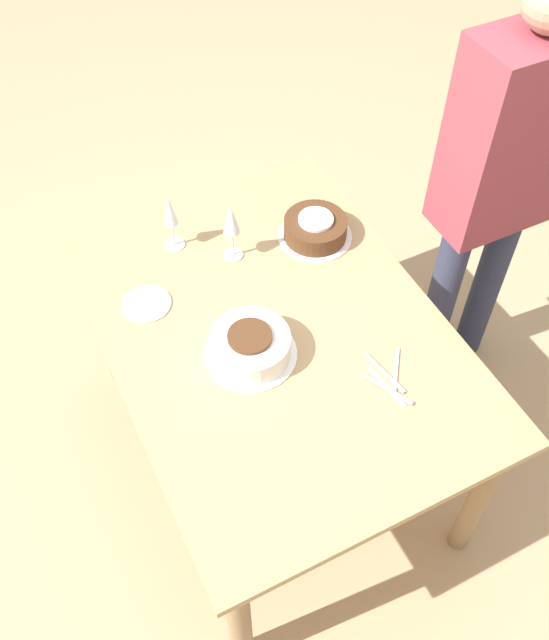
{
  "coord_description": "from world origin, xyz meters",
  "views": [
    {
      "loc": [
        -1.2,
        0.6,
        2.48
      ],
      "look_at": [
        0.0,
        0.0,
        0.81
      ],
      "focal_mm": 40.0,
      "sensor_mm": 36.0,
      "label": 1
    }
  ],
  "objects_px": {
    "wine_glass_near": "(231,221)",
    "wine_glass_far": "(170,213)",
    "cake_center_white": "(250,346)",
    "cake_front_chocolate": "(315,228)",
    "person_cutting": "(503,170)"
  },
  "relations": [
    {
      "from": "cake_center_white",
      "to": "cake_front_chocolate",
      "type": "xyz_separation_m",
      "value": [
        0.35,
        -0.41,
        -0.0
      ]
    },
    {
      "from": "cake_center_white",
      "to": "wine_glass_near",
      "type": "distance_m",
      "value": 0.43
    },
    {
      "from": "cake_center_white",
      "to": "wine_glass_far",
      "type": "distance_m",
      "value": 0.54
    },
    {
      "from": "cake_front_chocolate",
      "to": "wine_glass_far",
      "type": "height_order",
      "value": "wine_glass_far"
    },
    {
      "from": "cake_center_white",
      "to": "wine_glass_near",
      "type": "height_order",
      "value": "wine_glass_near"
    },
    {
      "from": "person_cutting",
      "to": "wine_glass_far",
      "type": "bearing_deg",
      "value": -20.8
    },
    {
      "from": "cake_center_white",
      "to": "wine_glass_near",
      "type": "xyz_separation_m",
      "value": [
        0.4,
        -0.13,
        0.11
      ]
    },
    {
      "from": "cake_front_chocolate",
      "to": "wine_glass_far",
      "type": "relative_size",
      "value": 1.18
    },
    {
      "from": "wine_glass_near",
      "to": "wine_glass_far",
      "type": "relative_size",
      "value": 1.05
    },
    {
      "from": "cake_front_chocolate",
      "to": "person_cutting",
      "type": "bearing_deg",
      "value": -110.91
    },
    {
      "from": "wine_glass_near",
      "to": "person_cutting",
      "type": "xyz_separation_m",
      "value": [
        -0.26,
        -0.85,
        0.08
      ]
    },
    {
      "from": "wine_glass_far",
      "to": "person_cutting",
      "type": "relative_size",
      "value": 0.13
    },
    {
      "from": "cake_front_chocolate",
      "to": "person_cutting",
      "type": "distance_m",
      "value": 0.63
    },
    {
      "from": "cake_front_chocolate",
      "to": "wine_glass_near",
      "type": "height_order",
      "value": "wine_glass_near"
    },
    {
      "from": "cake_front_chocolate",
      "to": "wine_glass_near",
      "type": "xyz_separation_m",
      "value": [
        0.04,
        0.29,
        0.12
      ]
    }
  ]
}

